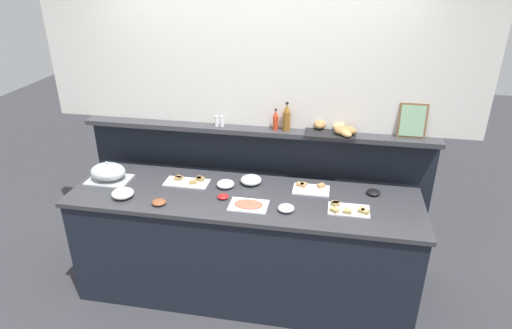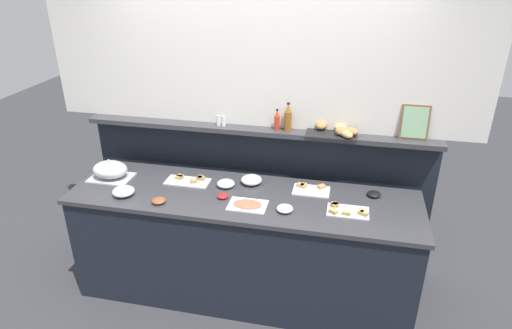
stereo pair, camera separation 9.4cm
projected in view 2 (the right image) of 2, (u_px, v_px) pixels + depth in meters
The scene contains 22 objects.
ground_plane at pixel (259, 249), 4.32m from camera, with size 12.00×12.00×0.00m, color #38383D.
buffet_counter at pixel (244, 245), 3.59m from camera, with size 2.69×0.74×0.93m.
back_ledge_unit at pixel (258, 190), 3.98m from camera, with size 2.95×0.22×1.30m.
upper_wall_panel at pixel (259, 46), 3.45m from camera, with size 3.55×0.08×1.30m, color white.
sandwich_platter_rear at pixel (347, 211), 3.16m from camera, with size 0.30×0.18×0.04m.
sandwich_platter_front at pixel (311, 189), 3.46m from camera, with size 0.28×0.18×0.04m.
sandwich_platter_side at pixel (189, 180), 3.59m from camera, with size 0.36×0.17×0.04m.
cold_cuts_platter at pixel (248, 205), 3.25m from camera, with size 0.28×0.19×0.02m.
serving_cloche at pixel (110, 170), 3.62m from camera, with size 0.34×0.24×0.17m.
glass_bowl_large at pixel (251, 180), 3.55m from camera, with size 0.17×0.17×0.07m.
glass_bowl_medium at pixel (285, 209), 3.17m from camera, with size 0.12×0.12×0.05m.
glass_bowl_small at pixel (124, 192), 3.38m from camera, with size 0.17×0.17×0.07m.
glass_bowl_extra at pixel (226, 184), 3.51m from camera, with size 0.14×0.14×0.06m.
condiment_bowl_red at pixel (374, 194), 3.37m from camera, with size 0.10×0.10×0.04m, color black.
condiment_bowl_dark at pixel (223, 196), 3.35m from camera, with size 0.09×0.09×0.03m, color red.
condiment_bowl_teal at pixel (159, 201), 3.28m from camera, with size 0.10×0.10×0.04m, color brown.
vinegar_bottle_amber at pixel (288, 118), 3.56m from camera, with size 0.06×0.06×0.24m.
hot_sauce_bottle at pixel (277, 121), 3.59m from camera, with size 0.04×0.04×0.18m.
salt_shaker at pixel (218, 121), 3.69m from camera, with size 0.03×0.03×0.09m.
pepper_shaker at pixel (223, 121), 3.68m from camera, with size 0.03×0.03×0.09m.
bread_basket at pixel (338, 130), 3.51m from camera, with size 0.42×0.32×0.08m.
framed_picture at pixel (415, 122), 3.38m from camera, with size 0.21×0.05×0.27m.
Camera 2 is at (0.73, -2.87, 2.60)m, focal length 31.16 mm.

